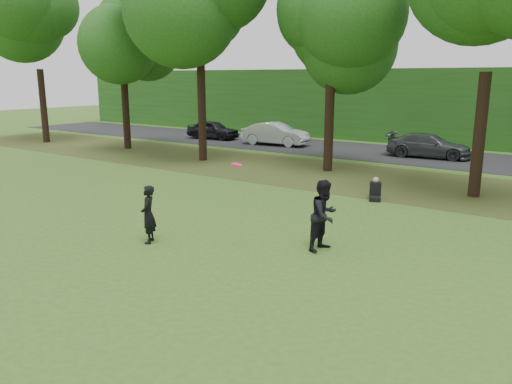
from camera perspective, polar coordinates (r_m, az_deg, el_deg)
ground at (r=11.75m, az=-10.17°, el=-9.39°), size 120.00×120.00×0.00m
leaf_litter at (r=22.45m, az=13.96°, el=1.24°), size 60.00×7.00×0.01m
street at (r=29.95m, az=19.55°, el=3.77°), size 70.00×7.00×0.02m
far_hedge at (r=35.50m, az=22.55°, el=8.92°), size 70.00×3.00×5.00m
player_left at (r=13.84m, az=-12.21°, el=-2.52°), size 0.64×0.70×1.60m
player_right at (r=13.06m, az=7.82°, el=-2.65°), size 0.82×1.00×1.87m
parked_cars at (r=29.33m, az=17.81°, el=5.07°), size 34.20×3.61×1.48m
frisbee at (r=12.53m, az=-2.22°, el=3.14°), size 0.37×0.38×0.10m
seated_person at (r=18.97m, az=13.47°, el=0.09°), size 0.66×0.83×0.83m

